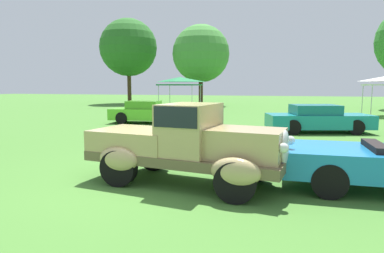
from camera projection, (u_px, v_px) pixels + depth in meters
The scene contains 7 objects.
ground_plane at pixel (160, 180), 7.38m from camera, with size 120.00×120.00×0.00m, color #42752D.
feature_pickup_truck at pixel (187, 143), 7.00m from camera, with size 4.39×2.30×1.70m.
show_car_lime at pixel (146, 112), 18.40m from camera, with size 4.06×2.13×1.22m.
show_car_teal at pixel (318, 119), 14.72m from camera, with size 4.70×2.75×1.22m.
canopy_tent_left_field at pixel (180, 81), 25.98m from camera, with size 2.92×2.92×2.71m.
treeline_far_left at pixel (128, 48), 37.18m from camera, with size 6.35×6.35×9.41m.
treeline_mid_left at pixel (201, 54), 33.90m from camera, with size 5.80×5.80×8.16m.
Camera 1 is at (2.57, -6.75, 2.08)m, focal length 31.23 mm.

